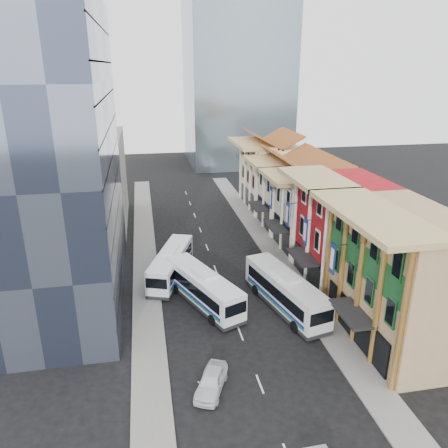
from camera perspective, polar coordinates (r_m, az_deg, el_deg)
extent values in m
plane|color=black|center=(36.10, 5.15, -21.09)|extent=(200.00, 200.00, 0.00)
cube|color=slate|center=(56.02, 7.52, -5.11)|extent=(3.00, 90.00, 0.15)
cube|color=slate|center=(53.54, -10.18, -6.50)|extent=(3.00, 90.00, 0.15)
cube|color=tan|center=(41.96, 22.36, -6.55)|extent=(8.00, 14.00, 12.00)
cube|color=#A81317|center=(51.47, 15.36, -0.84)|extent=(8.00, 10.00, 12.00)
cube|color=silver|center=(59.95, 11.43, 1.43)|extent=(8.00, 9.00, 10.00)
cube|color=silver|center=(67.98, 8.66, 3.82)|extent=(8.00, 9.00, 10.00)
cube|color=silver|center=(77.50, 6.16, 6.32)|extent=(8.00, 12.00, 11.00)
cube|color=#3A445D|center=(46.76, -21.80, 7.88)|extent=(12.00, 26.00, 30.00)
cube|color=gray|center=(70.53, -16.95, 5.44)|extent=(10.00, 18.00, 14.00)
imported|color=silver|center=(35.73, -1.67, -19.85)|extent=(3.62, 5.03, 1.59)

